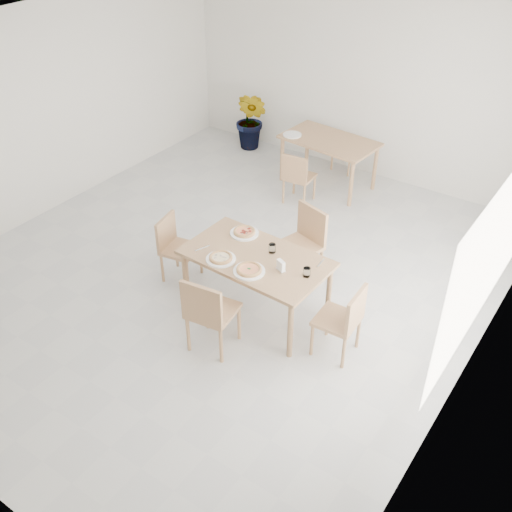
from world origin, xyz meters
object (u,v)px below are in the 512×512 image
Objects in this scene: pizza_pepperoni at (244,231)px; plate_empty at (292,135)px; plate_pepperoni at (244,233)px; chair_back_n at (351,142)px; chair_south at (208,310)px; chair_back_s at (297,175)px; second_table at (329,145)px; tumbler_a at (272,248)px; napkin_holder at (281,266)px; main_table at (256,263)px; potted_plant at (252,120)px; plate_margherita at (249,271)px; plate_mushroom at (221,259)px; pizza_mushroom at (221,257)px; tumbler_b at (307,272)px; chair_east at (345,318)px; chair_north at (304,239)px; chair_west at (175,244)px; pizza_margherita at (249,269)px.

pizza_pepperoni is 1.18× the size of plate_empty.
plate_pepperoni is 0.41× the size of chair_back_n.
chair_back_s is at bearing -82.68° from chair_south.
tumbler_a is at bearing -67.37° from second_table.
napkin_holder reaches higher than plate_empty.
potted_plant is at bearing 127.84° from main_table.
plate_margherita and plate_mushroom have the same top height.
pizza_mushroom is 3.03× the size of tumbler_a.
chair_south is 0.59m from plate_margherita.
main_table is 4.91× the size of plate_pepperoni.
napkin_holder reaches higher than plate_pepperoni.
pizza_mushroom is 0.94m from tumbler_b.
napkin_holder is (0.72, -0.35, 0.03)m from pizza_pepperoni.
napkin_holder is at bearing -92.71° from chair_east.
chair_east is 4.32m from chair_back_n.
chair_north is 2.83× the size of pizza_pepperoni.
chair_west is 1.33m from plate_margherita.
potted_plant reaches higher than chair_back_s.
chair_south is 1.16× the size of chair_back_n.
plate_empty is at bearing 110.89° from pizza_pepperoni.
napkin_holder is at bearing -164.42° from tumbler_b.
chair_back_n is at bearing 123.08° from chair_north.
pizza_mushroom reaches higher than plate_margherita.
chair_east reaches higher than chair_back_s.
chair_west is 2.30m from chair_east.
tumbler_a reaches higher than pizza_margherita.
tumbler_b reaches higher than plate_pepperoni.
chair_south is 4.96m from potted_plant.
plate_margherita is 1.04× the size of plate_mushroom.
plate_margherita is at bearing -50.36° from plate_pepperoni.
chair_south is 0.90× the size of potted_plant.
chair_north is 1.11× the size of chair_east.
chair_east is 1.10m from tumbler_a.
chair_south is 0.63m from pizza_mushroom.
tumbler_a is 0.13× the size of chair_back_n.
main_table is 1.90× the size of chair_east.
tumbler_b is 0.07× the size of second_table.
chair_west is 0.99m from pizza_mushroom.
chair_south is 2.78× the size of pizza_pepperoni.
chair_south reaches higher than chair_east.
napkin_holder reaches higher than plate_margherita.
chair_back_n is 2.82× the size of plate_empty.
potted_plant reaches higher than pizza_margherita.
tumbler_a is at bearing -51.73° from potted_plant.
pizza_pepperoni is 0.32× the size of potted_plant.
pizza_pepperoni is at bearing 90.00° from plate_pepperoni.
plate_mushroom is 0.02m from pizza_mushroom.
plate_pepperoni is at bearing -90.00° from pizza_pepperoni.
tumbler_b is (0.53, 0.28, 0.02)m from pizza_margherita.
chair_back_n is (-0.81, 3.80, -0.21)m from main_table.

